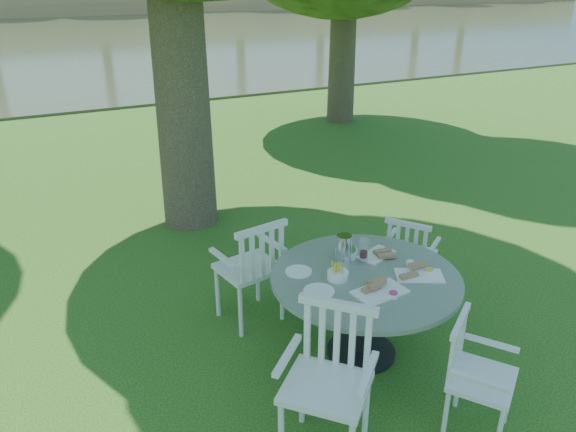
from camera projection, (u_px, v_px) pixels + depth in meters
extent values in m
plane|color=#1A420D|center=(297.00, 306.00, 5.30)|extent=(140.00, 140.00, 0.00)
cylinder|color=black|center=(361.00, 351.00, 4.63)|extent=(0.56, 0.56, 0.04)
cylinder|color=black|center=(363.00, 316.00, 4.49)|extent=(0.12, 0.12, 0.66)
cylinder|color=slate|center=(366.00, 278.00, 4.35)|extent=(1.48, 1.48, 0.04)
cylinder|color=silver|center=(432.00, 272.00, 5.46)|extent=(0.03, 0.03, 0.42)
cylinder|color=silver|center=(395.00, 264.00, 5.63)|extent=(0.03, 0.03, 0.42)
cylinder|color=silver|center=(422.00, 288.00, 5.20)|extent=(0.03, 0.03, 0.42)
cylinder|color=silver|center=(384.00, 278.00, 5.36)|extent=(0.03, 0.03, 0.42)
cube|color=silver|center=(410.00, 254.00, 5.32)|extent=(0.56, 0.57, 0.04)
cube|color=silver|center=(406.00, 244.00, 5.09)|extent=(0.28, 0.37, 0.43)
cylinder|color=silver|center=(258.00, 278.00, 5.29)|extent=(0.04, 0.04, 0.49)
cylinder|color=silver|center=(217.00, 292.00, 5.06)|extent=(0.04, 0.04, 0.49)
cylinder|color=silver|center=(282.00, 296.00, 5.00)|extent=(0.04, 0.04, 0.49)
cylinder|color=silver|center=(241.00, 312.00, 4.77)|extent=(0.04, 0.04, 0.49)
cube|color=silver|center=(249.00, 268.00, 4.92)|extent=(0.58, 0.54, 0.04)
cube|color=silver|center=(262.00, 254.00, 4.67)|extent=(0.50, 0.13, 0.50)
cylinder|color=silver|center=(302.00, 393.00, 3.85)|extent=(0.04, 0.04, 0.50)
cylinder|color=silver|center=(366.00, 409.00, 3.71)|extent=(0.04, 0.04, 0.50)
cube|color=silver|center=(326.00, 388.00, 3.49)|extent=(0.69, 0.70, 0.04)
cube|color=silver|center=(337.00, 336.00, 3.59)|extent=(0.39, 0.40, 0.51)
cylinder|color=silver|center=(508.00, 398.00, 3.86)|extent=(0.03, 0.03, 0.42)
cylinder|color=silver|center=(445.00, 416.00, 3.70)|extent=(0.03, 0.03, 0.42)
cylinder|color=silver|center=(459.00, 382.00, 4.00)|extent=(0.03, 0.03, 0.42)
cube|color=silver|center=(482.00, 380.00, 3.68)|extent=(0.58, 0.57, 0.04)
cube|color=silver|center=(457.00, 347.00, 3.69)|extent=(0.38, 0.28, 0.43)
cube|color=white|center=(380.00, 292.00, 4.11)|extent=(0.41, 0.27, 0.01)
cube|color=white|center=(419.00, 275.00, 4.33)|extent=(0.42, 0.36, 0.01)
cube|color=white|center=(376.00, 255.00, 4.65)|extent=(0.36, 0.28, 0.01)
cylinder|color=white|center=(319.00, 291.00, 4.12)|extent=(0.23, 0.23, 0.01)
cylinder|color=white|center=(299.00, 271.00, 4.39)|extent=(0.21, 0.21, 0.01)
cylinder|color=white|center=(338.00, 275.00, 4.28)|extent=(0.16, 0.16, 0.06)
cylinder|color=white|center=(346.00, 253.00, 4.62)|extent=(0.19, 0.19, 0.06)
cylinder|color=silver|center=(344.00, 249.00, 4.48)|extent=(0.12, 0.12, 0.25)
cylinder|color=white|center=(364.00, 251.00, 4.50)|extent=(0.08, 0.08, 0.21)
cylinder|color=white|center=(345.00, 266.00, 4.36)|extent=(0.07, 0.07, 0.12)
cylinder|color=white|center=(341.00, 276.00, 4.22)|extent=(0.06, 0.06, 0.11)
cylinder|color=white|center=(393.00, 295.00, 4.05)|extent=(0.07, 0.07, 0.03)
cylinder|color=white|center=(429.00, 272.00, 4.36)|extent=(0.07, 0.07, 0.03)
cylinder|color=white|center=(410.00, 264.00, 4.48)|extent=(0.07, 0.07, 0.03)
cylinder|color=white|center=(336.00, 304.00, 3.94)|extent=(0.06, 0.06, 0.03)
cube|color=#383E25|center=(55.00, 43.00, 24.19)|extent=(100.00, 28.00, 0.12)
cube|color=#A37D4C|center=(29.00, 0.00, 36.47)|extent=(100.00, 3.00, 2.20)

